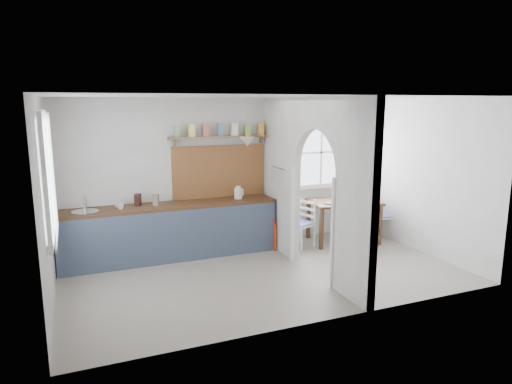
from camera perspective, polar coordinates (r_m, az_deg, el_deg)
name	(u,v)px	position (r m, az deg, el deg)	size (l,w,h in m)	color
floor	(266,275)	(6.90, 1.29, -10.28)	(5.80, 3.20, 0.01)	gray
ceiling	(267,97)	(6.43, 1.39, 11.84)	(5.80, 3.20, 0.01)	silver
walls	(267,189)	(6.54, 1.33, 0.38)	(5.81, 3.21, 2.60)	silver
partition	(308,175)	(6.87, 6.51, 2.11)	(0.12, 3.20, 2.60)	silver
kitchen_window	(45,177)	(5.96, -24.85, 1.71)	(0.10, 1.16, 1.50)	white
nook_window	(321,152)	(8.69, 8.14, 4.93)	(1.76, 0.10, 1.30)	white
counter	(171,230)	(7.64, -10.56, -4.74)	(3.50, 0.60, 0.90)	#54371F
sink	(85,212)	(7.37, -20.58, -2.37)	(0.40, 0.40, 0.02)	silver
backsplash	(219,171)	(7.92, -4.60, 2.59)	(1.65, 0.03, 0.90)	brown
shelf	(220,134)	(7.77, -4.48, 7.26)	(1.75, 0.20, 0.21)	brown
pendant_lamp	(247,142)	(7.58, -1.10, 6.28)	(0.26, 0.26, 0.16)	#F3E9CB
utensil_rail	(279,168)	(7.58, 2.84, 2.99)	(0.02, 0.02, 0.50)	silver
dining_table	(343,221)	(8.52, 10.85, -3.61)	(1.22, 0.82, 0.77)	#54371F
chair_left	(301,223)	(8.11, 5.60, -3.89)	(0.39, 0.39, 0.85)	white
chair_right	(380,215)	(8.97, 15.28, -2.85)	(0.38, 0.38, 0.83)	white
kettle	(238,192)	(7.81, -2.24, -0.05)	(0.18, 0.14, 0.22)	silver
mug_a	(121,206)	(7.34, -16.55, -1.69)	(0.11, 0.11, 0.10)	silver
mug_b	(118,205)	(7.46, -16.82, -1.55)	(0.11, 0.11, 0.09)	silver
knife_block	(138,200)	(7.51, -14.55, -0.95)	(0.09, 0.12, 0.19)	#411F13
jar	(156,200)	(7.48, -12.40, -0.97)	(0.11, 0.11, 0.17)	#7E725B
towel_magenta	(274,235)	(7.90, 2.27, -5.40)	(0.02, 0.03, 0.59)	#BD1942
towel_orange	(275,237)	(7.86, 2.43, -5.68)	(0.02, 0.03, 0.49)	#C14000
bowl	(365,198)	(8.56, 13.43, -0.79)	(0.28, 0.28, 0.07)	white
table_cup	(339,200)	(8.23, 10.37, -1.03)	(0.11, 0.11, 0.10)	#43794B
plate	(329,203)	(8.14, 9.10, -1.41)	(0.19, 0.19, 0.02)	black
vase	(341,193)	(8.64, 10.61, -0.13)	(0.19, 0.19, 0.19)	#5B3C64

